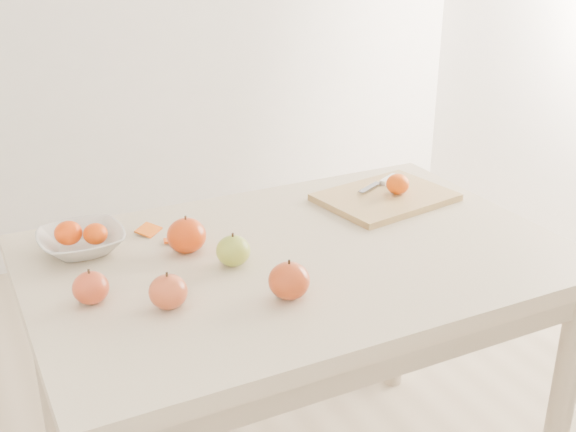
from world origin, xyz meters
name	(u,v)px	position (x,y,z in m)	size (l,w,h in m)	color
table	(298,290)	(0.00, 0.00, 0.65)	(1.20, 0.80, 0.75)	beige
cutting_board	(385,197)	(0.35, 0.17, 0.76)	(0.34, 0.25, 0.02)	tan
board_tangerine	(398,184)	(0.38, 0.16, 0.80)	(0.06, 0.06, 0.05)	#D84D07
fruit_bowl	(82,242)	(-0.44, 0.22, 0.77)	(0.19, 0.19, 0.05)	silver
bowl_tangerine_near	(68,233)	(-0.46, 0.23, 0.80)	(0.06, 0.06, 0.05)	#E53E08
bowl_tangerine_far	(95,234)	(-0.41, 0.21, 0.79)	(0.05, 0.05, 0.05)	#DC3B07
orange_peel_a	(149,232)	(-0.27, 0.26, 0.75)	(0.06, 0.04, 0.00)	#D2570E
orange_peel_b	(173,241)	(-0.24, 0.18, 0.75)	(0.04, 0.04, 0.00)	#DD4D0F
paring_knife	(386,181)	(0.40, 0.24, 0.78)	(0.16, 0.08, 0.01)	white
apple_green	(233,251)	(-0.16, 0.01, 0.78)	(0.08, 0.08, 0.07)	olive
apple_red_a	(187,236)	(-0.22, 0.11, 0.79)	(0.09, 0.09, 0.08)	#9C1203
apple_red_c	(289,281)	(-0.11, -0.18, 0.79)	(0.08, 0.08, 0.08)	maroon
apple_red_d	(91,288)	(-0.47, -0.02, 0.78)	(0.07, 0.07, 0.07)	maroon
apple_red_b	(168,292)	(-0.34, -0.11, 0.78)	(0.08, 0.08, 0.07)	#A7211D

